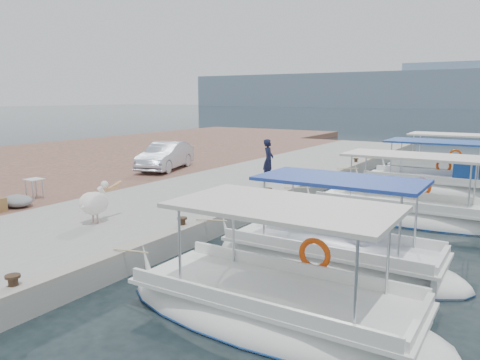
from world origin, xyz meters
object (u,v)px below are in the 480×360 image
fishing_caique_a (274,314)px  fishing_caique_e (445,174)px  parked_car (166,156)px  fishing_caique_b (331,263)px  pelican (95,202)px  fisherman (268,160)px  fishing_caique_c (404,216)px  fishing_caique_d (433,187)px

fishing_caique_a → fishing_caique_e: (0.10, 19.11, 0.00)m
parked_car → fishing_caique_b: bearing=-49.1°
fishing_caique_e → pelican: bearing=-111.5°
fishing_caique_a → fisherman: fisherman is taller
pelican → fishing_caique_c: bearing=44.6°
fishing_caique_b → fishing_caique_e: 15.98m
fishing_caique_c → fishing_caique_e: size_ratio=1.08×
parked_car → pelican: bearing=-76.9°
fishing_caique_a → fisherman: bearing=119.0°
fishing_caique_a → fishing_caique_b: (-0.09, 3.13, 0.00)m
fishing_caique_c → pelican: 10.02m
fishing_caique_b → parked_car: fishing_caique_b is taller
fishing_caique_a → fishing_caique_c: (0.36, 8.74, -0.00)m
fishing_caique_c → parked_car: (-12.11, 1.86, 1.06)m
fishing_caique_b → fishing_caique_d: (0.40, 11.34, 0.07)m
fishing_caique_d → fisherman: size_ratio=3.85×
fishing_caique_a → fishing_caique_d: (0.30, 14.47, 0.07)m
fishing_caique_c → parked_car: bearing=171.2°
fishing_caique_e → parked_car: bearing=-144.3°
fishing_caique_a → fishing_caique_b: same height
fisherman → fishing_caique_b: bearing=-155.0°
fishing_caique_a → fishing_caique_c: size_ratio=0.90×
fishing_caique_a → fisherman: (-5.86, 10.57, 1.28)m
fishing_caique_a → pelican: 7.03m
fishing_caique_b → fishing_caique_c: same height
fishing_caique_b → fishing_caique_c: bearing=85.4°
parked_car → fishing_caique_a: bearing=-58.5°
fishing_caique_c → parked_car: 12.30m
fishing_caique_d → fisherman: 7.40m
fishing_caique_c → pelican: fishing_caique_c is taller
fishing_caique_c → parked_car: size_ratio=1.74×
fishing_caique_b → fishing_caique_e: (0.19, 15.98, -0.00)m
fishing_caique_d → fishing_caique_e: bearing=92.5°
fishing_caique_e → fishing_caique_c: bearing=-88.6°
fishing_caique_c → fisherman: size_ratio=4.03×
fisherman → fishing_caique_d: bearing=-70.4°
fishing_caique_e → pelican: size_ratio=4.50×
fishing_caique_c → fishing_caique_a: bearing=-92.4°
fishing_caique_e → fisherman: fisherman is taller
fishing_caique_c → fishing_caique_d: bearing=90.6°
pelican → parked_car: (-5.00, 8.86, 0.08)m
fishing_caique_e → parked_car: size_ratio=1.62×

